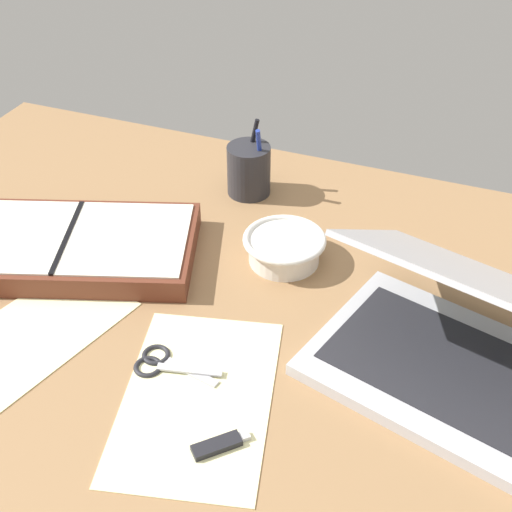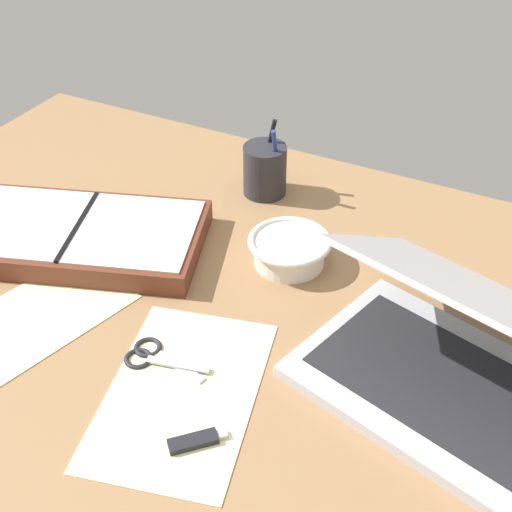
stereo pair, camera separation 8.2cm
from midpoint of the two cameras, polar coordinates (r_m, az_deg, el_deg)
The scene contains 9 objects.
desk_top at distance 104.77cm, azimuth -5.22°, elevation -5.33°, with size 140.00×100.00×2.00cm, color #936D47.
laptop at distance 95.53cm, azimuth 13.74°, elevation -6.66°, with size 41.60×37.65×18.93cm.
bowl at distance 112.38cm, azimuth 0.18°, elevation 0.64°, with size 13.21×13.21×4.65cm.
pen_cup at distance 128.51cm, azimuth -2.41°, elevation 6.88°, with size 7.80×7.80×13.68cm.
planner at distance 118.55cm, azimuth -16.64°, elevation 0.70°, with size 44.71×33.41×4.23cm.
scissors at distance 97.95cm, azimuth -10.07°, elevation -8.52°, with size 11.96×6.26×0.80cm.
paper_sheet_front at distance 93.41cm, azimuth -7.27°, elevation -11.28°, with size 18.82×29.97×0.16cm, color #F4EFB2.
paper_sheet_beside_planner at distance 106.85cm, azimuth -19.63°, elevation -6.05°, with size 15.84×27.82×0.16cm, color #F4EFB2.
usb_drive at distance 87.83cm, azimuth -5.79°, elevation -14.94°, with size 6.22×6.23×1.00cm.
Camera 1 is at (32.97, -69.80, 71.62)cm, focal length 50.00 mm.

